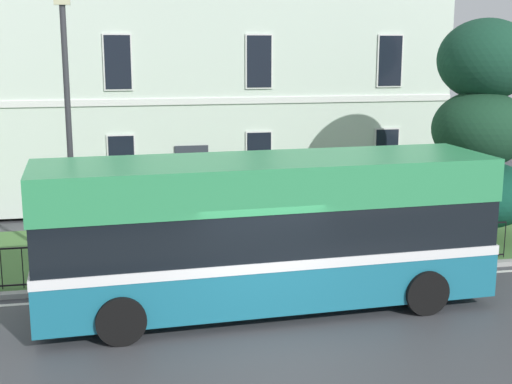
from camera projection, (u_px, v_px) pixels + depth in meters
name	position (u px, v px, depth m)	size (l,w,h in m)	color
ground_plane	(265.00, 334.00, 13.94)	(60.00, 56.00, 0.18)	#404145
georgian_townhouse	(177.00, 31.00, 26.60)	(18.49, 8.87, 11.83)	silver
iron_verge_railing	(224.00, 255.00, 16.95)	(14.83, 0.04, 0.97)	black
evergreen_tree	(477.00, 140.00, 19.74)	(3.62, 3.62, 6.17)	#423328
single_decker_bus	(267.00, 231.00, 14.96)	(9.72, 3.01, 3.25)	#1A6A83
street_lamp_post	(68.00, 114.00, 16.65)	(0.36, 0.24, 6.70)	#333338
litter_bin	(391.00, 236.00, 18.35)	(0.49, 0.49, 1.13)	#4C4742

